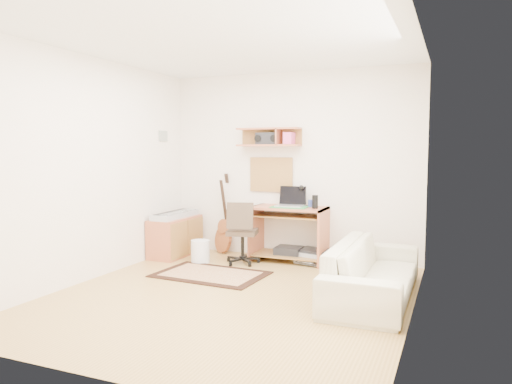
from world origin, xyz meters
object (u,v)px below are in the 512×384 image
at_px(cabinet, 175,236).
at_px(sofa, 374,261).
at_px(printer, 315,257).
at_px(task_chair, 242,232).
at_px(desk, 289,234).

xyz_separation_m(cabinet, sofa, (2.96, -0.93, 0.10)).
bearing_deg(printer, cabinet, -158.06).
height_order(task_chair, cabinet, task_chair).
bearing_deg(printer, task_chair, -142.81).
distance_m(desk, sofa, 1.79).
bearing_deg(desk, task_chair, -145.79).
relative_size(desk, sofa, 0.52).
xyz_separation_m(task_chair, printer, (0.89, 0.40, -0.34)).
bearing_deg(printer, desk, -161.42).
height_order(task_chair, printer, task_chair).
relative_size(task_chair, sofa, 0.44).
xyz_separation_m(desk, sofa, (1.32, -1.20, 0.00)).
height_order(task_chair, sofa, task_chair).
height_order(cabinet, sofa, sofa).
height_order(printer, sofa, sofa).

